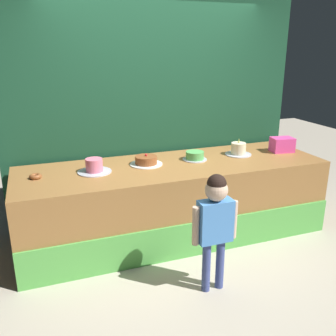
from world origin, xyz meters
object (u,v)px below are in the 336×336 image
Objects in this scene: cake_center_right at (195,156)px; pink_box at (282,145)px; cake_far_left at (94,167)px; cake_center_left at (146,161)px; cake_far_right at (238,150)px; child_figure at (215,217)px; donut at (35,176)px.

pink_box is at bearing -2.41° from cake_center_right.
cake_center_right is at bearing 177.59° from pink_box.
cake_far_left is 1.26× the size of cake_center_right.
cake_center_left is (0.56, 0.06, -0.02)m from cake_far_left.
cake_far_right is (0.56, 0.01, 0.02)m from cake_center_right.
donut is at bearing 140.98° from child_figure.
cake_far_left reaches higher than cake_center_right.
donut is at bearing -178.69° from cake_far_right.
pink_box reaches higher than cake_far_left.
cake_center_left is at bearing 2.90° from donut.
cake_far_right is at bearing 52.49° from child_figure.
donut is at bearing 179.80° from pink_box.
cake_center_right reaches higher than donut.
donut is 1.12m from cake_center_left.
pink_box is 2.79m from donut.
child_figure is 1.82m from pink_box.
donut is 2.24m from cake_far_right.
donut is at bearing 179.25° from cake_far_left.
cake_center_right is at bearing 74.13° from child_figure.
child_figure reaches higher than donut.
cake_center_right is at bearing 1.28° from donut.
pink_box is 0.95× the size of cake_center_right.
cake_far_right reaches higher than cake_center_right.
pink_box is 0.73× the size of cake_center_left.
cake_far_right reaches higher than donut.
cake_center_left is at bearing 101.58° from child_figure.
cake_far_left reaches higher than donut.
cake_far_right is (1.12, -0.01, 0.02)m from cake_center_left.
child_figure reaches higher than cake_center_left.
pink_box reaches higher than cake_center_left.
cake_center_left is (1.12, 0.06, 0.02)m from donut.
cake_far_left is 0.56m from cake_center_left.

